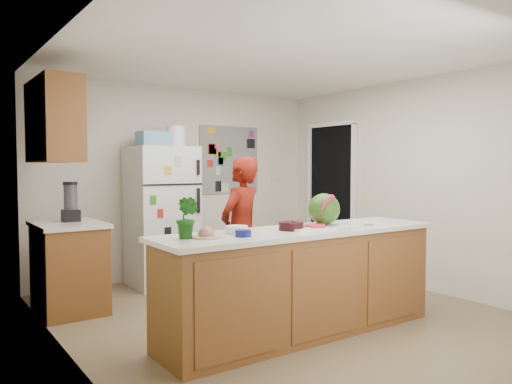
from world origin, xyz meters
TOP-DOWN VIEW (x-y plane):
  - floor at (0.00, 0.00)m, footprint 4.00×4.50m
  - wall_back at (0.00, 2.26)m, footprint 4.00×0.02m
  - wall_left at (-2.01, 0.00)m, footprint 0.02×4.50m
  - wall_right at (2.01, 0.00)m, footprint 0.02×4.50m
  - ceiling at (0.00, 0.00)m, footprint 4.00×4.50m
  - doorway at (1.99, 1.45)m, footprint 0.03×0.85m
  - peninsula_base at (-0.20, -0.50)m, footprint 2.60×0.62m
  - peninsula_top at (-0.20, -0.50)m, footprint 2.68×0.70m
  - side_counter_base at (-1.69, 1.35)m, footprint 0.60×0.80m
  - side_counter_top at (-1.69, 1.35)m, footprint 0.64×0.84m
  - upper_cabinets at (-1.82, 1.30)m, footprint 0.35×1.00m
  - refrigerator at (-0.45, 1.88)m, footprint 0.75×0.70m
  - fridge_top_bin at (-0.55, 1.88)m, footprint 0.35×0.28m
  - photo_collage at (0.75, 2.24)m, footprint 0.95×0.01m
  - person at (-0.16, 0.54)m, footprint 0.67×0.57m
  - blender_appliance at (-1.64, 1.44)m, footprint 0.13×0.13m
  - cutting_board at (0.05, -0.47)m, footprint 0.52×0.44m
  - watermelon at (0.11, -0.45)m, footprint 0.29×0.29m
  - watermelon_slice at (-0.07, -0.52)m, footprint 0.19×0.19m
  - cherry_bowl at (-0.32, -0.50)m, footprint 0.25×0.25m
  - white_bowl at (-0.81, -0.40)m, footprint 0.24×0.24m
  - cobalt_bowl at (-0.86, -0.59)m, footprint 0.16×0.16m
  - plate at (-1.14, -0.50)m, footprint 0.30×0.30m
  - paper_towel at (-0.29, -0.54)m, footprint 0.23×0.22m
  - keys at (0.47, -0.64)m, footprint 0.09×0.05m
  - potted_plant at (-1.28, -0.45)m, footprint 0.20×0.22m

SIDE VIEW (x-z plane):
  - floor at x=0.00m, z-range -0.02..0.00m
  - side_counter_base at x=-1.69m, z-range 0.00..0.86m
  - peninsula_base at x=-0.20m, z-range 0.00..0.88m
  - person at x=-0.16m, z-range 0.00..1.56m
  - refrigerator at x=-0.45m, z-range 0.00..1.70m
  - side_counter_top at x=-1.69m, z-range 0.86..0.90m
  - peninsula_top at x=-0.20m, z-range 0.88..0.92m
  - cutting_board at x=0.05m, z-range 0.92..0.93m
  - keys at x=0.47m, z-range 0.92..0.93m
  - plate at x=-1.14m, z-range 0.92..0.94m
  - paper_towel at x=-0.29m, z-range 0.92..0.94m
  - watermelon_slice at x=-0.07m, z-range 0.93..0.95m
  - cobalt_bowl at x=-0.86m, z-range 0.92..0.97m
  - white_bowl at x=-0.81m, z-range 0.92..0.98m
  - cherry_bowl at x=-0.32m, z-range 0.92..0.99m
  - doorway at x=1.99m, z-range 0.00..2.04m
  - watermelon at x=0.11m, z-range 0.93..1.22m
  - potted_plant at x=-1.28m, z-range 0.92..1.24m
  - blender_appliance at x=-1.64m, z-range 0.90..1.28m
  - wall_back at x=0.00m, z-range 0.00..2.50m
  - wall_left at x=-2.01m, z-range 0.00..2.50m
  - wall_right at x=2.01m, z-range 0.00..2.50m
  - photo_collage at x=0.75m, z-range 1.08..2.02m
  - fridge_top_bin at x=-0.55m, z-range 1.70..1.88m
  - upper_cabinets at x=-1.82m, z-range 1.50..2.30m
  - ceiling at x=0.00m, z-range 2.50..2.52m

